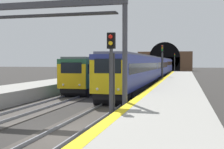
# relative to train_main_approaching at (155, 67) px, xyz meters

# --- Properties ---
(ground_plane) EXTENTS (320.00, 320.00, 0.00)m
(ground_plane) POSITION_rel_train_main_approaching_xyz_m (-39.15, -0.00, -2.31)
(ground_plane) COLOR #302D2B
(platform_right) EXTENTS (112.00, 4.27, 1.09)m
(platform_right) POSITION_rel_train_main_approaching_xyz_m (-39.15, -4.35, -1.76)
(platform_right) COLOR #9E9B93
(platform_right) RESTS_ON ground_plane
(platform_right_edge_strip) EXTENTS (112.00, 0.50, 0.01)m
(platform_right_edge_strip) POSITION_rel_train_main_approaching_xyz_m (-39.15, -2.46, -1.21)
(platform_right_edge_strip) COLOR yellow
(platform_right_edge_strip) RESTS_ON platform_right
(track_main_line) EXTENTS (160.00, 2.69, 0.21)m
(track_main_line) POSITION_rel_train_main_approaching_xyz_m (-39.15, -0.00, -2.26)
(track_main_line) COLOR #423D38
(track_main_line) RESTS_ON ground_plane
(train_main_approaching) EXTENTS (62.77, 3.02, 4.03)m
(train_main_approaching) POSITION_rel_train_main_approaching_xyz_m (0.00, 0.00, 0.00)
(train_main_approaching) COLOR navy
(train_main_approaching) RESTS_ON ground_plane
(train_adjacent_platform) EXTENTS (42.29, 3.27, 4.63)m
(train_adjacent_platform) POSITION_rel_train_main_approaching_xyz_m (-5.86, 4.80, -0.15)
(train_adjacent_platform) COLOR #235638
(train_adjacent_platform) RESTS_ON ground_plane
(railway_signal_near) EXTENTS (0.39, 0.38, 4.65)m
(railway_signal_near) POSITION_rel_train_main_approaching_xyz_m (-37.88, -1.83, 0.44)
(railway_signal_near) COLOR #38383D
(railway_signal_near) RESTS_ON ground_plane
(railway_signal_mid) EXTENTS (0.39, 0.38, 5.79)m
(railway_signal_mid) POSITION_rel_train_main_approaching_xyz_m (-7.37, -1.83, 1.17)
(railway_signal_mid) COLOR #38383D
(railway_signal_mid) RESTS_ON ground_plane
(railway_signal_far) EXTENTS (0.39, 0.38, 5.94)m
(railway_signal_far) POSITION_rel_train_main_approaching_xyz_m (40.72, -1.83, 1.25)
(railway_signal_far) COLOR #38383D
(railway_signal_far) RESTS_ON ground_plane
(overhead_signal_gantry) EXTENTS (0.70, 9.11, 6.75)m
(overhead_signal_gantry) POSITION_rel_train_main_approaching_xyz_m (-35.61, 2.40, 2.86)
(overhead_signal_gantry) COLOR #3F3F47
(overhead_signal_gantry) RESTS_ON ground_plane
(tunnel_portal) EXTENTS (2.26, 19.76, 11.07)m
(tunnel_portal) POSITION_rel_train_main_approaching_xyz_m (58.83, 2.40, 1.25)
(tunnel_portal) COLOR brown
(tunnel_portal) RESTS_ON ground_plane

